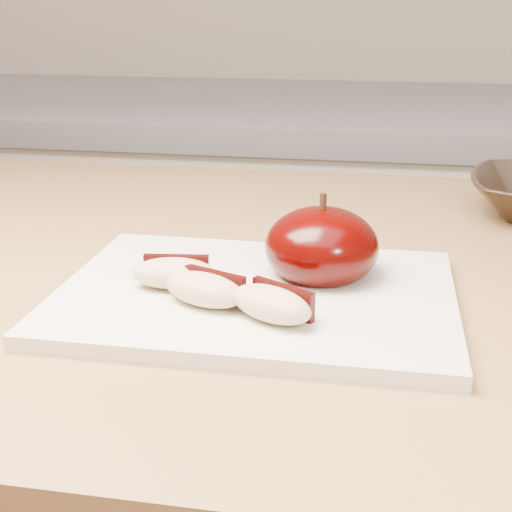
# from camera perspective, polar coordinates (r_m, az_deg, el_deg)

# --- Properties ---
(back_cabinet) EXTENTS (2.40, 0.62, 0.94)m
(back_cabinet) POSITION_cam_1_polar(r_m,az_deg,el_deg) (1.42, 4.84, -6.74)
(back_cabinet) COLOR silver
(back_cabinet) RESTS_ON ground
(cutting_board) EXTENTS (0.28, 0.21, 0.01)m
(cutting_board) POSITION_cam_1_polar(r_m,az_deg,el_deg) (0.51, 0.00, -3.21)
(cutting_board) COLOR silver
(cutting_board) RESTS_ON island_counter
(apple_half) EXTENTS (0.10, 0.10, 0.07)m
(apple_half) POSITION_cam_1_polar(r_m,az_deg,el_deg) (0.53, 5.27, 0.73)
(apple_half) COLOR black
(apple_half) RESTS_ON cutting_board
(apple_wedge_a) EXTENTS (0.06, 0.04, 0.02)m
(apple_wedge_a) POSITION_cam_1_polar(r_m,az_deg,el_deg) (0.51, -6.56, -1.33)
(apple_wedge_a) COLOR tan
(apple_wedge_a) RESTS_ON cutting_board
(apple_wedge_b) EXTENTS (0.07, 0.05, 0.02)m
(apple_wedge_b) POSITION_cam_1_polar(r_m,az_deg,el_deg) (0.48, -4.06, -2.65)
(apple_wedge_b) COLOR tan
(apple_wedge_b) RESTS_ON cutting_board
(apple_wedge_c) EXTENTS (0.07, 0.06, 0.02)m
(apple_wedge_c) POSITION_cam_1_polar(r_m,az_deg,el_deg) (0.46, 1.32, -3.81)
(apple_wedge_c) COLOR tan
(apple_wedge_c) RESTS_ON cutting_board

